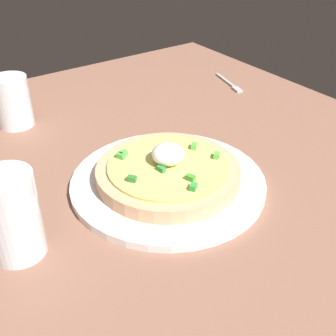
{
  "coord_description": "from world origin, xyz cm",
  "views": [
    {
      "loc": [
        -24.52,
        -56.37,
        41.16
      ],
      "look_at": [
        7.25,
        -11.45,
        5.56
      ],
      "focal_mm": 46.64,
      "sensor_mm": 36.0,
      "label": 1
    }
  ],
  "objects_px": {
    "cup_far": "(13,104)",
    "fork": "(230,84)",
    "cup_near": "(13,220)",
    "pizza": "(168,171)",
    "plate": "(168,182)"
  },
  "relations": [
    {
      "from": "cup_far",
      "to": "fork",
      "type": "distance_m",
      "value": 0.48
    },
    {
      "from": "fork",
      "to": "pizza",
      "type": "bearing_deg",
      "value": -40.41
    },
    {
      "from": "plate",
      "to": "pizza",
      "type": "height_order",
      "value": "pizza"
    },
    {
      "from": "cup_far",
      "to": "fork",
      "type": "xyz_separation_m",
      "value": [
        0.47,
        -0.09,
        -0.04
      ]
    },
    {
      "from": "plate",
      "to": "fork",
      "type": "height_order",
      "value": "plate"
    },
    {
      "from": "cup_near",
      "to": "fork",
      "type": "xyz_separation_m",
      "value": [
        0.59,
        0.26,
        -0.05
      ]
    },
    {
      "from": "plate",
      "to": "cup_far",
      "type": "distance_m",
      "value": 0.36
    },
    {
      "from": "cup_near",
      "to": "plate",
      "type": "bearing_deg",
      "value": 2.47
    },
    {
      "from": "cup_near",
      "to": "pizza",
      "type": "bearing_deg",
      "value": 2.52
    },
    {
      "from": "fork",
      "to": "plate",
      "type": "bearing_deg",
      "value": -40.4
    },
    {
      "from": "plate",
      "to": "pizza",
      "type": "relative_size",
      "value": 1.37
    },
    {
      "from": "pizza",
      "to": "cup_far",
      "type": "bearing_deg",
      "value": 109.83
    },
    {
      "from": "plate",
      "to": "pizza",
      "type": "bearing_deg",
      "value": 56.89
    },
    {
      "from": "plate",
      "to": "cup_near",
      "type": "xyz_separation_m",
      "value": [
        -0.24,
        -0.01,
        0.04
      ]
    },
    {
      "from": "cup_far",
      "to": "cup_near",
      "type": "bearing_deg",
      "value": -108.35
    }
  ]
}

